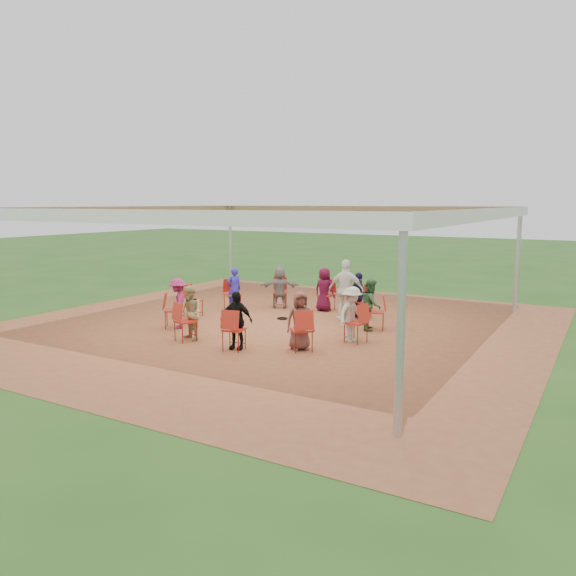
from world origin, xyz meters
The scene contains 27 objects.
ground centered at (0.00, 0.00, 0.00)m, with size 80.00×80.00×0.00m, color #234A17.
dirt_patch centered at (0.00, 0.00, 0.01)m, with size 13.00×13.00×0.00m, color brown.
tent centered at (0.00, 0.00, 2.37)m, with size 10.33×10.33×3.00m.
chair_0 centered at (2.47, -0.56, 0.45)m, with size 0.42×0.44×0.90m, color #AF2517, non-canonical shape.
chair_1 centered at (2.39, 0.86, 0.45)m, with size 0.42×0.44×0.90m, color #AF2517, non-canonical shape.
chair_2 centered at (1.54, 2.02, 0.45)m, with size 0.42×0.44×0.90m, color #AF2517, non-canonical shape.
chair_3 centered at (0.21, 2.53, 0.45)m, with size 0.42×0.44×0.90m, color #AF2517, non-canonical shape.
chair_4 centered at (-1.19, 2.24, 0.45)m, with size 0.42×0.44×0.90m, color #AF2517, non-canonical shape.
chair_5 centered at (-2.22, 1.24, 0.45)m, with size 0.42×0.44×0.90m, color #AF2517, non-canonical shape.
chair_6 centered at (-2.53, -0.16, 0.45)m, with size 0.42×0.44×0.90m, color #AF2517, non-canonical shape.
chair_7 centered at (-2.05, -1.50, 0.45)m, with size 0.42×0.44×0.90m, color #AF2517, non-canonical shape.
chair_8 centered at (-0.91, -2.37, 0.45)m, with size 0.42×0.44×0.90m, color #AF2517, non-canonical shape.
chair_9 centered at (0.51, -2.49, 0.45)m, with size 0.42×0.44×0.90m, color #AF2517, non-canonical shape.
chair_10 centered at (1.78, -1.81, 0.45)m, with size 0.42×0.44×0.90m, color #AF2517, non-canonical shape.
person_seated_0 centered at (2.36, -0.54, 0.63)m, with size 0.81×0.40×1.25m, color #B3AE9E.
person_seated_1 centered at (2.27, 0.82, 0.63)m, with size 0.61×0.35×1.25m, color #26522D.
person_seated_2 centered at (1.47, 1.92, 0.63)m, with size 0.73×0.38×1.25m, color #1C193E.
person_seated_3 centered at (0.20, 2.41, 0.63)m, with size 0.61×0.34×1.25m, color #3F081F.
person_seated_4 centered at (-1.14, 2.13, 0.63)m, with size 1.16×0.43×1.25m, color gray.
person_seated_5 centered at (-2.11, 1.18, 0.63)m, with size 0.46×0.30×1.25m, color #25229B.
person_seated_6 centered at (-1.95, -1.43, 0.63)m, with size 0.81×0.40×1.25m, color #871F51.
person_seated_7 centered at (-0.87, -2.26, 0.63)m, with size 0.61×0.35×1.25m, color tan.
person_seated_8 centered at (0.49, -2.37, 0.63)m, with size 0.73×0.38×1.25m, color black.
person_seated_9 centered at (1.69, -1.73, 0.63)m, with size 0.61×0.34×1.25m, color brown.
standing_person centered at (1.30, 1.50, 0.82)m, with size 0.95×0.49×1.63m, color silver.
cable_coil centered at (-0.25, 0.80, 0.02)m, with size 0.37×0.37×0.03m.
laptop centered at (2.20, -0.50, 0.60)m, with size 0.33×0.38×0.23m.
Camera 1 is at (7.32, -11.92, 3.11)m, focal length 35.00 mm.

